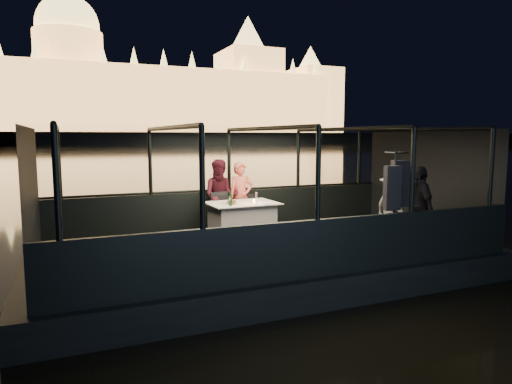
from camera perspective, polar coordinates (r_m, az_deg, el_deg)
name	(u,v)px	position (r m, az deg, el deg)	size (l,w,h in m)	color
river_water	(84,151)	(88.02, -20.66, 4.80)	(500.00, 500.00, 0.00)	black
boat_hull	(264,273)	(9.05, 1.00, -10.07)	(8.60, 4.40, 1.00)	black
boat_deck	(264,249)	(8.93, 1.01, -7.12)	(8.00, 4.00, 0.04)	black
gunwale_port	(229,210)	(10.65, -3.35, -2.24)	(8.00, 0.08, 0.90)	black
gunwale_starboard	(317,248)	(7.08, 7.62, -7.01)	(8.00, 0.08, 0.90)	black
cabin_glass_port	(229,161)	(10.53, -3.39, 3.95)	(8.00, 0.02, 1.40)	#99B2B2
cabin_glass_starboard	(318,174)	(6.90, 7.78, 2.30)	(8.00, 0.02, 1.40)	#99B2B2
cabin_roof_glass	(264,129)	(8.66, 1.04, 7.94)	(8.00, 4.00, 0.02)	#99B2B2
end_wall_fore	(32,201)	(7.99, -26.21, -0.96)	(0.02, 4.00, 2.30)	black
end_wall_aft	(426,181)	(10.95, 20.53, 1.27)	(0.02, 4.00, 2.30)	black
canopy_ribs	(264,189)	(8.71, 1.02, 0.36)	(8.00, 4.00, 2.30)	black
embankment	(71,140)	(217.95, -22.08, 6.04)	(400.00, 140.00, 6.00)	#423D33
parliament_building	(69,63)	(184.83, -22.31, 14.66)	(220.00, 32.00, 60.00)	#F2D18C
dining_table_central	(242,220)	(9.68, -1.76, -3.56)	(1.45, 1.05, 0.77)	white
chair_port_left	(222,215)	(9.99, -4.28, -2.87)	(0.43, 0.43, 0.92)	black
chair_port_right	(248,212)	(10.27, -1.04, -2.57)	(0.39, 0.39, 0.84)	black
coat_stand	(394,210)	(8.20, 16.88, -2.12)	(0.54, 0.43, 1.93)	black
person_woman_coral	(241,198)	(10.38, -1.89, -0.81)	(0.57, 0.38, 1.57)	#F36E58
person_man_maroon	(221,200)	(10.21, -4.41, -0.95)	(0.79, 0.62, 1.65)	#45131E
passenger_stripe	(394,204)	(9.18, 16.82, -1.49)	(0.98, 0.56, 1.52)	silver
passenger_dark	(419,205)	(9.27, 19.70, -1.52)	(0.94, 0.39, 1.60)	black
wine_bottle	(231,198)	(9.19, -3.19, -0.78)	(0.06, 0.06, 0.30)	#143814
bread_basket	(232,202)	(9.40, -3.06, -1.28)	(0.19, 0.19, 0.07)	brown
amber_candle	(254,201)	(9.53, -0.24, -1.16)	(0.05, 0.05, 0.07)	yellow
plate_near	(267,203)	(9.45, 1.42, -1.43)	(0.23, 0.23, 0.01)	white
plate_far	(227,203)	(9.56, -3.67, -1.35)	(0.24, 0.24, 0.02)	silver
wine_glass_white	(230,202)	(9.08, -3.28, -1.23)	(0.06, 0.06, 0.19)	white
wine_glass_red	(256,197)	(9.78, 0.01, -0.62)	(0.06, 0.06, 0.18)	silver
wine_glass_empty	(256,200)	(9.32, 0.03, -1.01)	(0.06, 0.06, 0.18)	silver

